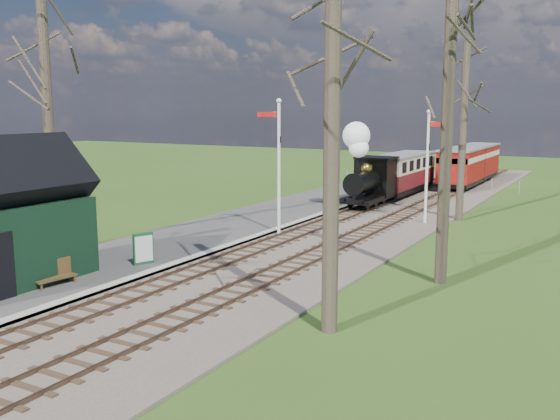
% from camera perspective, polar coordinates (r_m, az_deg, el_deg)
% --- Properties ---
extents(distant_hills, '(114.40, 48.00, 22.02)m').
position_cam_1_polar(distant_hills, '(76.80, 19.66, -7.83)').
color(distant_hills, '#385B23').
rests_on(distant_hills, ground).
extents(ballast_bed, '(8.00, 60.00, 0.10)m').
position_cam_1_polar(ballast_bed, '(32.98, 8.10, -0.79)').
color(ballast_bed, brown).
rests_on(ballast_bed, ground).
extents(track_near, '(1.60, 60.00, 0.15)m').
position_cam_1_polar(track_near, '(33.46, 6.03, -0.51)').
color(track_near, brown).
rests_on(track_near, ground).
extents(track_far, '(1.60, 60.00, 0.15)m').
position_cam_1_polar(track_far, '(32.53, 10.23, -0.89)').
color(track_far, brown).
rests_on(track_far, ground).
extents(platform, '(5.00, 44.00, 0.20)m').
position_cam_1_polar(platform, '(28.34, -7.04, -2.34)').
color(platform, '#474442').
rests_on(platform, ground).
extents(coping_strip, '(0.40, 44.00, 0.21)m').
position_cam_1_polar(coping_strip, '(27.06, -3.11, -2.83)').
color(coping_strip, '#B2AD9E').
rests_on(coping_strip, ground).
extents(semaphore_near, '(1.22, 0.24, 6.22)m').
position_cam_1_polar(semaphore_near, '(28.02, -0.22, 4.88)').
color(semaphore_near, silver).
rests_on(semaphore_near, ground).
extents(semaphore_far, '(1.22, 0.24, 5.72)m').
position_cam_1_polar(semaphore_far, '(31.58, 13.45, 4.64)').
color(semaphore_far, silver).
rests_on(semaphore_far, ground).
extents(bare_trees, '(15.51, 22.39, 12.00)m').
position_cam_1_polar(bare_trees, '(21.80, -3.14, 7.75)').
color(bare_trees, '#382D23').
rests_on(bare_trees, ground).
extents(fence_line, '(12.60, 0.08, 1.00)m').
position_cam_1_polar(fence_line, '(46.37, 13.32, 2.61)').
color(fence_line, slate).
rests_on(fence_line, ground).
extents(locomotive, '(1.94, 4.52, 4.85)m').
position_cam_1_polar(locomotive, '(35.95, 8.01, 3.55)').
color(locomotive, black).
rests_on(locomotive, ground).
extents(coach, '(2.26, 7.76, 2.38)m').
position_cam_1_polar(coach, '(41.69, 11.08, 3.44)').
color(coach, black).
rests_on(coach, ground).
extents(red_carriage_a, '(2.26, 5.59, 2.37)m').
position_cam_1_polar(red_carriage_a, '(45.95, 16.22, 3.78)').
color(red_carriage_a, black).
rests_on(red_carriage_a, ground).
extents(red_carriage_b, '(2.26, 5.59, 2.37)m').
position_cam_1_polar(red_carriage_b, '(51.30, 17.66, 4.26)').
color(red_carriage_b, black).
rests_on(red_carriage_b, ground).
extents(sign_board, '(0.37, 0.76, 1.15)m').
position_cam_1_polar(sign_board, '(23.09, -12.38, -3.47)').
color(sign_board, '#104D28').
rests_on(sign_board, platform).
extents(bench, '(0.58, 1.43, 0.80)m').
position_cam_1_polar(bench, '(21.32, -20.01, -5.46)').
color(bench, '#4F391C').
rests_on(bench, platform).
extents(person, '(0.40, 0.54, 1.37)m').
position_cam_1_polar(person, '(20.57, -23.45, -5.31)').
color(person, '#1A1C30').
rests_on(person, platform).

